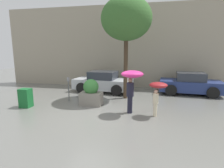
# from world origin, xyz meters

# --- Properties ---
(ground_plane) EXTENTS (40.00, 40.00, 0.00)m
(ground_plane) POSITION_xyz_m (0.00, 0.00, 0.00)
(ground_plane) COLOR slate
(building_facade) EXTENTS (18.00, 0.30, 6.00)m
(building_facade) POSITION_xyz_m (0.00, 6.50, 3.00)
(building_facade) COLOR #9E937F
(building_facade) RESTS_ON ground
(planter_box) EXTENTS (1.07, 0.76, 1.31)m
(planter_box) POSITION_xyz_m (-0.55, 1.30, 0.62)
(planter_box) COLOR gray
(planter_box) RESTS_ON ground
(person_adult) EXTENTS (0.92, 0.92, 1.86)m
(person_adult) POSITION_xyz_m (1.50, 0.44, 1.46)
(person_adult) COLOR #1E1E2D
(person_adult) RESTS_ON ground
(person_child) EXTENTS (0.72, 0.72, 1.41)m
(person_child) POSITION_xyz_m (2.57, 0.35, 1.13)
(person_child) COLOR beige
(person_child) RESTS_ON ground
(parked_car_near) EXTENTS (4.00, 2.31, 1.36)m
(parked_car_near) POSITION_xyz_m (-0.71, 4.48, 0.63)
(parked_car_near) COLOR #B7BCC1
(parked_car_near) RESTS_ON ground
(parked_car_far) EXTENTS (3.82, 2.31, 1.36)m
(parked_car_far) POSITION_xyz_m (4.84, 4.83, 0.63)
(parked_car_far) COLOR navy
(parked_car_far) RESTS_ON ground
(street_tree) EXTENTS (2.73, 2.73, 5.53)m
(street_tree) POSITION_xyz_m (0.96, 2.97, 4.34)
(street_tree) COLOR #423323
(street_tree) RESTS_ON ground
(parking_meter) EXTENTS (0.14, 0.14, 1.29)m
(parking_meter) POSITION_xyz_m (-1.95, 1.76, 0.92)
(parking_meter) COLOR #595B60
(parking_meter) RESTS_ON ground
(newspaper_box) EXTENTS (0.50, 0.44, 0.90)m
(newspaper_box) POSITION_xyz_m (-3.53, 0.39, 0.45)
(newspaper_box) COLOR #19662D
(newspaper_box) RESTS_ON ground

